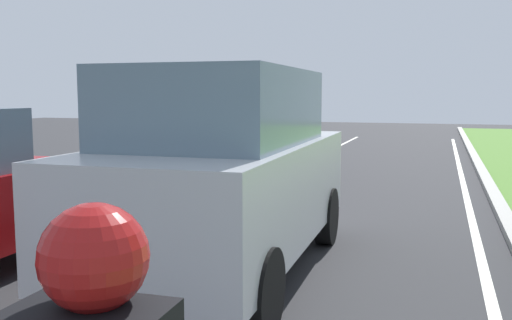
% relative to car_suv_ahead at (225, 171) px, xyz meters
% --- Properties ---
extents(ground_plane, '(60.00, 60.00, 0.00)m').
position_rel_car_suv_ahead_xyz_m(ground_plane, '(-0.81, 5.11, -1.17)').
color(ground_plane, '#2D2D30').
extents(lane_line_center, '(0.12, 32.00, 0.01)m').
position_rel_car_suv_ahead_xyz_m(lane_line_center, '(-1.51, 5.11, -1.16)').
color(lane_line_center, silver).
rests_on(lane_line_center, ground).
extents(lane_line_right_edge, '(0.12, 32.00, 0.01)m').
position_rel_car_suv_ahead_xyz_m(lane_line_right_edge, '(2.79, 5.11, -1.16)').
color(lane_line_right_edge, silver).
rests_on(lane_line_right_edge, ground).
extents(curb_right, '(0.24, 48.00, 0.12)m').
position_rel_car_suv_ahead_xyz_m(curb_right, '(3.29, 5.11, -1.11)').
color(curb_right, '#9E9B93').
rests_on(curb_right, ground).
extents(car_suv_ahead, '(2.05, 4.54, 2.28)m').
position_rel_car_suv_ahead_xyz_m(car_suv_ahead, '(0.00, 0.00, 0.00)').
color(car_suv_ahead, '#B7BABF').
rests_on(car_suv_ahead, ground).
extents(car_hatchback_far, '(1.80, 3.74, 1.78)m').
position_rel_car_suv_ahead_xyz_m(car_hatchback_far, '(-3.41, 5.78, -0.28)').
color(car_hatchback_far, black).
rests_on(car_hatchback_far, ground).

